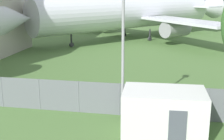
{
  "coord_description": "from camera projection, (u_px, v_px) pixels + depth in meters",
  "views": [
    {
      "loc": [
        2.75,
        -6.03,
        7.42
      ],
      "look_at": [
        -1.01,
        14.31,
        2.0
      ],
      "focal_mm": 50.0,
      "sensor_mm": 36.0,
      "label": 1
    }
  ],
  "objects": [
    {
      "name": "portable_cabin",
      "position": [
        164.0,
        114.0,
        15.85
      ],
      "size": [
        4.23,
        2.69,
        2.49
      ],
      "rotation": [
        0.0,
        0.0,
        0.04
      ],
      "color": "silver",
      "rests_on": "ground"
    },
    {
      "name": "light_mast",
      "position": [
        123.0,
        33.0,
        16.77
      ],
      "size": [
        0.44,
        0.44,
        8.43
      ],
      "color": "#99999E",
      "rests_on": "ground"
    },
    {
      "name": "perimeter_fence",
      "position": [
        119.0,
        99.0,
        18.61
      ],
      "size": [
        56.07,
        0.07,
        2.0
      ],
      "color": "slate",
      "rests_on": "ground"
    },
    {
      "name": "airplane",
      "position": [
        132.0,
        12.0,
        46.15
      ],
      "size": [
        30.68,
        34.16,
        13.47
      ],
      "rotation": [
        0.0,
        0.0,
        -2.29
      ],
      "color": "silver",
      "rests_on": "ground"
    }
  ]
}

